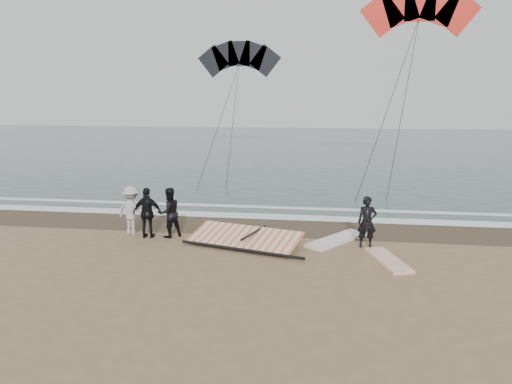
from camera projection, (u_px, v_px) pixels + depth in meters
ground at (269, 267)px, 14.29m from camera, size 120.00×120.00×0.00m
sea at (312, 147)px, 46.32m from camera, size 120.00×54.00×0.02m
wet_sand at (283, 227)px, 18.66m from camera, size 120.00×2.80×0.01m
foam_near at (287, 217)px, 20.01m from camera, size 120.00×0.90×0.01m
foam_far at (290, 208)px, 21.66m from camera, size 120.00×0.45×0.01m
man_main at (367, 222)px, 16.05m from camera, size 0.63×0.43×1.68m
board_white at (388, 260)px, 14.79m from camera, size 1.27×2.34×0.09m
board_cream at (337, 240)px, 16.84m from camera, size 2.15×2.58×0.11m
trio_cluster at (148, 212)px, 17.30m from camera, size 2.57×1.11×1.75m
sail_rig at (244, 239)px, 16.47m from camera, size 4.11×2.66×0.49m
kite_red at (419, 14)px, 28.91m from camera, size 7.61×4.49×13.22m
kite_dark at (239, 61)px, 41.12m from camera, size 7.84×8.66×18.60m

